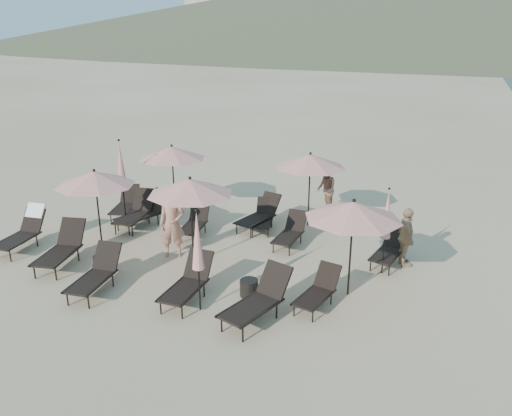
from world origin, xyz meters
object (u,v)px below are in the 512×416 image
at_px(umbrella_closed_2, 121,167).
at_px(side_table_1, 249,288).
at_px(umbrella_open_1, 190,187).
at_px(beachgoer_c, 406,237).
at_px(lounger_7, 145,211).
at_px(lounger_2, 96,273).
at_px(umbrella_open_2, 353,210).
at_px(beachgoer_b, 326,189).
at_px(umbrella_open_3, 172,153).
at_px(umbrella_open_4, 310,161).
at_px(lounger_6, 136,211).
at_px(umbrella_closed_0, 197,241).
at_px(lounger_8, 195,222).
at_px(umbrella_open_0, 95,178).
at_px(lounger_1, 61,248).
at_px(lounger_13, 259,214).
at_px(lounger_10, 290,232).
at_px(lounger_12, 126,204).
at_px(beachgoer_a, 172,224).
at_px(umbrella_closed_1, 387,214).
at_px(lounger_0, 23,230).
at_px(lounger_4, 258,299).
at_px(lounger_3, 188,282).
at_px(lounger_11, 390,249).
at_px(lounger_5, 318,290).
at_px(side_table_0, 102,265).
at_px(lounger_9, 264,217).

height_order(umbrella_closed_2, side_table_1, umbrella_closed_2).
distance_m(umbrella_open_1, beachgoer_c, 5.81).
distance_m(lounger_7, umbrella_closed_2, 1.62).
height_order(lounger_2, lounger_7, lounger_7).
bearing_deg(umbrella_open_2, beachgoer_b, 110.34).
bearing_deg(umbrella_open_3, umbrella_open_4, 8.32).
xyz_separation_m(side_table_1, beachgoer_c, (3.18, 3.10, 0.60)).
relative_size(lounger_6, umbrella_closed_0, 0.79).
relative_size(lounger_6, lounger_8, 1.16).
bearing_deg(umbrella_open_0, lounger_1, -101.38).
bearing_deg(lounger_6, lounger_13, 11.53).
relative_size(lounger_10, lounger_12, 0.90).
bearing_deg(lounger_12, umbrella_open_3, 12.78).
height_order(umbrella_open_3, beachgoer_a, umbrella_open_3).
distance_m(lounger_1, umbrella_closed_1, 8.54).
relative_size(lounger_0, lounger_4, 0.96).
bearing_deg(lounger_7, beachgoer_a, -21.36).
distance_m(lounger_6, beachgoer_b, 6.39).
distance_m(lounger_3, lounger_8, 3.99).
xyz_separation_m(lounger_4, lounger_11, (2.20, 3.96, -0.07)).
distance_m(lounger_7, side_table_1, 5.75).
height_order(umbrella_closed_2, beachgoer_b, umbrella_closed_2).
bearing_deg(lounger_13, umbrella_open_1, -88.80).
height_order(lounger_0, umbrella_closed_1, umbrella_closed_1).
bearing_deg(lounger_3, umbrella_open_3, 122.82).
bearing_deg(umbrella_open_4, lounger_12, -165.86).
distance_m(lounger_0, lounger_5, 8.76).
bearing_deg(lounger_5, lounger_10, 130.35).
xyz_separation_m(lounger_8, side_table_0, (-0.94, -3.22, -0.18)).
distance_m(lounger_10, umbrella_open_2, 3.62).
bearing_deg(lounger_10, lounger_4, -79.03).
bearing_deg(lounger_2, lounger_0, 152.65).
bearing_deg(umbrella_open_3, umbrella_closed_2, -115.06).
distance_m(lounger_8, lounger_10, 2.99).
height_order(umbrella_open_2, umbrella_open_3, umbrella_open_3).
distance_m(lounger_0, umbrella_closed_0, 6.57).
height_order(lounger_6, umbrella_open_2, umbrella_open_2).
bearing_deg(lounger_0, umbrella_closed_0, -17.26).
distance_m(lounger_8, beachgoer_b, 4.77).
height_order(umbrella_closed_0, beachgoer_c, umbrella_closed_0).
bearing_deg(lounger_12, lounger_8, -29.67).
xyz_separation_m(umbrella_open_1, beachgoer_c, (5.28, 2.02, -1.35)).
relative_size(umbrella_open_0, side_table_0, 4.87).
distance_m(umbrella_open_1, umbrella_closed_0, 2.54).
distance_m(lounger_7, umbrella_closed_1, 7.74).
relative_size(lounger_2, umbrella_open_1, 0.74).
bearing_deg(lounger_9, beachgoer_c, -26.72).
bearing_deg(lounger_7, lounger_0, -110.38).
xyz_separation_m(lounger_7, lounger_10, (4.85, 0.27, -0.08)).
height_order(lounger_5, umbrella_closed_0, umbrella_closed_0).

